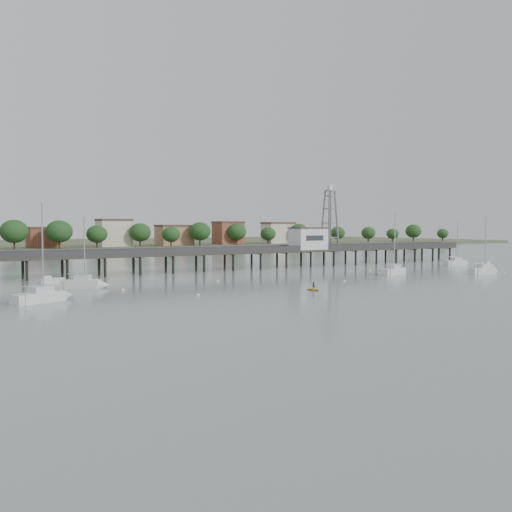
{
  "coord_description": "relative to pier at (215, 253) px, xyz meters",
  "views": [
    {
      "loc": [
        -56.88,
        -47.77,
        9.55
      ],
      "look_at": [
        -0.82,
        42.0,
        4.0
      ],
      "focal_mm": 40.0,
      "sensor_mm": 36.0,
      "label": 1
    }
  ],
  "objects": [
    {
      "name": "ground_plane",
      "position": [
        0.0,
        -60.0,
        -3.79
      ],
      "size": [
        500.0,
        500.0,
        0.0
      ],
      "primitive_type": "plane",
      "color": "gray",
      "rests_on": "ground"
    },
    {
      "name": "pier",
      "position": [
        0.0,
        0.0,
        0.0
      ],
      "size": [
        150.0,
        5.0,
        5.5
      ],
      "color": "#2D2823",
      "rests_on": "ground"
    },
    {
      "name": "pier_building",
      "position": [
        25.0,
        0.0,
        2.87
      ],
      "size": [
        8.4,
        5.4,
        5.3
      ],
      "color": "silver",
      "rests_on": "ground"
    },
    {
      "name": "lattice_tower",
      "position": [
        31.5,
        0.0,
        7.31
      ],
      "size": [
        3.2,
        3.2,
        15.5
      ],
      "color": "slate",
      "rests_on": "ground"
    },
    {
      "name": "sailboat_b",
      "position": [
        -32.41,
        -19.89,
        -3.14
      ],
      "size": [
        6.89,
        5.45,
        11.54
      ],
      "rotation": [
        0.0,
        0.0,
        -0.58
      ],
      "color": "silver",
      "rests_on": "ground"
    },
    {
      "name": "sailboat_e",
      "position": [
        57.95,
        -16.97,
        -3.14
      ],
      "size": [
        7.16,
        2.62,
        11.71
      ],
      "rotation": [
        0.0,
        0.0,
        -0.08
      ],
      "color": "silver",
      "rests_on": "ground"
    },
    {
      "name": "sailboat_c",
      "position": [
        26.45,
        -26.99,
        -3.15
      ],
      "size": [
        8.07,
        4.06,
        12.86
      ],
      "rotation": [
        0.0,
        0.0,
        0.24
      ],
      "color": "silver",
      "rests_on": "ground"
    },
    {
      "name": "sailboat_d",
      "position": [
        49.87,
        -30.37,
        -3.15
      ],
      "size": [
        7.84,
        4.54,
        12.52
      ],
      "rotation": [
        0.0,
        0.0,
        0.33
      ],
      "color": "silver",
      "rests_on": "ground"
    },
    {
      "name": "sailboat_a",
      "position": [
        -41.08,
        -32.79,
        -3.15
      ],
      "size": [
        8.17,
        5.59,
        13.18
      ],
      "rotation": [
        0.0,
        0.0,
        0.46
      ],
      "color": "silver",
      "rests_on": "ground"
    },
    {
      "name": "sailboat_f",
      "position": [
        42.72,
        -35.76,
        -3.14
      ],
      "size": [
        6.91,
        2.68,
        11.28
      ],
      "rotation": [
        0.0,
        0.0,
        -0.11
      ],
      "color": "silver",
      "rests_on": "ground"
    },
    {
      "name": "white_tender",
      "position": [
        -35.78,
        -9.7,
        -3.33
      ],
      "size": [
        3.92,
        1.74,
        1.5
      ],
      "rotation": [
        0.0,
        0.0,
        0.03
      ],
      "color": "silver",
      "rests_on": "ground"
    },
    {
      "name": "yellow_dinghy",
      "position": [
        -5.05,
        -40.9,
        -3.79
      ],
      "size": [
        1.67,
        0.55,
        2.31
      ],
      "primitive_type": "imported",
      "rotation": [
        0.0,
        0.0,
        0.04
      ],
      "color": "gold",
      "rests_on": "ground"
    },
    {
      "name": "dinghy_occupant",
      "position": [
        -5.05,
        -40.9,
        -3.79
      ],
      "size": [
        0.68,
        1.16,
        0.26
      ],
      "primitive_type": "imported",
      "rotation": [
        0.0,
        0.0,
        2.87
      ],
      "color": "black",
      "rests_on": "ground"
    },
    {
      "name": "mooring_buoys",
      "position": [
        3.41,
        -28.69,
        -3.71
      ],
      "size": [
        76.35,
        20.18,
        0.39
      ],
      "color": "#F4F1BE",
      "rests_on": "ground"
    },
    {
      "name": "far_shore",
      "position": [
        0.36,
        179.58,
        -2.85
      ],
      "size": [
        500.0,
        170.0,
        10.4
      ],
      "color": "#475133",
      "rests_on": "ground"
    }
  ]
}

